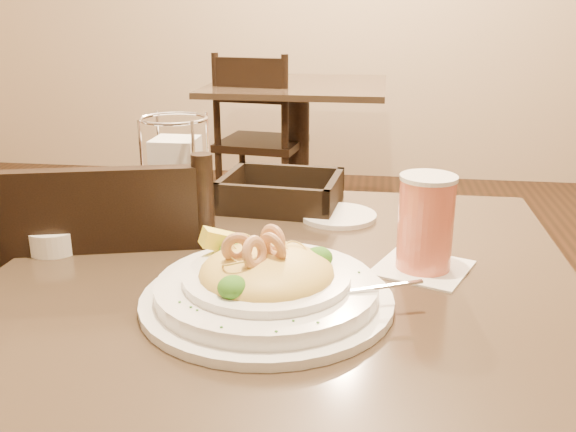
# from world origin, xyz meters

# --- Properties ---
(main_table) EXTENTS (0.90, 0.90, 0.77)m
(main_table) POSITION_xyz_m (0.00, 0.00, 0.52)
(main_table) COLOR black
(main_table) RESTS_ON ground
(background_table) EXTENTS (0.91, 0.91, 0.77)m
(background_table) POSITION_xyz_m (-0.28, 2.42, 0.52)
(background_table) COLOR black
(background_table) RESTS_ON ground
(dining_chair_near) EXTENTS (0.52, 0.52, 0.93)m
(dining_chair_near) POSITION_xyz_m (-0.36, 0.15, 0.50)
(dining_chair_near) COLOR black
(dining_chair_near) RESTS_ON ground
(dining_chair_far) EXTENTS (0.47, 0.47, 0.93)m
(dining_chair_far) POSITION_xyz_m (-0.48, 2.34, 0.50)
(dining_chair_far) COLOR black
(dining_chair_far) RESTS_ON ground
(pasta_bowl) EXTENTS (0.39, 0.35, 0.11)m
(pasta_bowl) POSITION_xyz_m (-0.01, -0.13, 0.80)
(pasta_bowl) COLOR white
(pasta_bowl) RESTS_ON main_table
(drink_glass) EXTENTS (0.18, 0.18, 0.15)m
(drink_glass) POSITION_xyz_m (0.21, 0.03, 0.84)
(drink_glass) COLOR white
(drink_glass) RESTS_ON main_table
(bread_basket) EXTENTS (0.25, 0.21, 0.06)m
(bread_basket) POSITION_xyz_m (-0.06, 0.32, 0.79)
(bread_basket) COLOR black
(bread_basket) RESTS_ON main_table
(napkin_caddy) EXTENTS (0.13, 0.13, 0.20)m
(napkin_caddy) POSITION_xyz_m (-0.24, 0.21, 0.85)
(napkin_caddy) COLOR silver
(napkin_caddy) RESTS_ON main_table
(side_plate) EXTENTS (0.18, 0.18, 0.01)m
(side_plate) POSITION_xyz_m (0.07, 0.26, 0.77)
(side_plate) COLOR white
(side_plate) RESTS_ON main_table
(butter_ramekin) EXTENTS (0.12, 0.12, 0.04)m
(butter_ramekin) POSITION_xyz_m (-0.40, 0.02, 0.79)
(butter_ramekin) COLOR white
(butter_ramekin) RESTS_ON main_table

